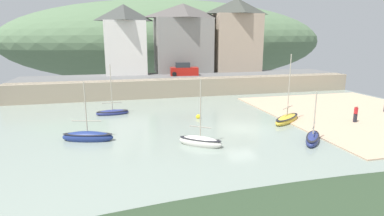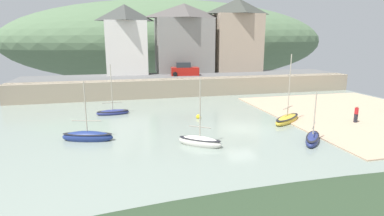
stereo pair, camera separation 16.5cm
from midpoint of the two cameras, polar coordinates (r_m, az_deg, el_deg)
ground at (r=20.87m, az=23.33°, el=-10.05°), size 48.00×41.00×0.61m
quay_seawall at (r=44.02m, az=0.34°, el=4.18°), size 48.00×9.40×2.40m
hillside_backdrop at (r=81.21m, az=-3.69°, el=12.04°), size 80.00×44.00×19.95m
waterfront_building_left at (r=49.93m, az=-11.93°, el=12.23°), size 6.38×5.87×10.41m
waterfront_building_centre at (r=51.13m, az=-1.34°, el=12.68°), size 9.21×5.13×10.75m
waterfront_building_right at (r=53.86m, az=8.41°, el=13.11°), size 8.01×4.86×11.78m
sailboat_far_left at (r=25.82m, az=-18.36°, el=-4.97°), size 4.15×2.14×4.89m
sailboat_tall_mast at (r=25.83m, az=21.34°, el=-5.27°), size 2.95×3.27×4.15m
fishing_boat_green at (r=31.13m, az=17.14°, el=-1.95°), size 4.26×3.58×6.63m
sailboat_nearest_shore at (r=33.89m, az=-14.13°, el=-0.71°), size 3.44×1.50×5.39m
sailboat_blue_trim at (r=23.36m, az=1.65°, el=-6.15°), size 3.28×2.74×5.24m
parked_car_near_slipway at (r=46.75m, az=-1.27°, el=6.96°), size 4.27×2.16×1.95m
person_on_slipway at (r=33.00m, az=27.95°, el=-0.85°), size 0.34×0.34×1.62m
mooring_buoy at (r=31.22m, az=1.35°, el=-1.62°), size 0.50×0.50×0.50m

